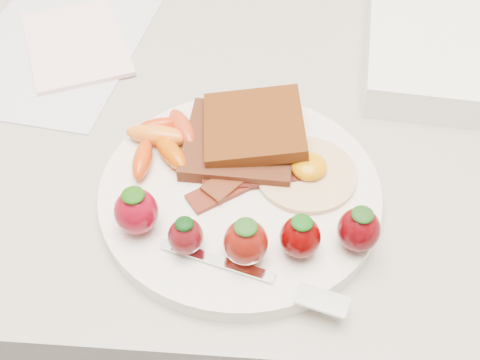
{
  "coord_description": "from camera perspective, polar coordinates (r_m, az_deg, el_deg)",
  "views": [
    {
      "loc": [
        0.05,
        1.19,
        1.35
      ],
      "look_at": [
        0.02,
        1.56,
        0.93
      ],
      "focal_mm": 45.0,
      "sensor_mm": 36.0,
      "label": 1
    }
  ],
  "objects": [
    {
      "name": "fried_egg",
      "position": [
        0.58,
        6.35,
        0.78
      ],
      "size": [
        0.11,
        0.11,
        0.02
      ],
      "color": "#F6ECBD",
      "rests_on": "plate"
    },
    {
      "name": "fork",
      "position": [
        0.51,
        2.24,
        -9.27
      ],
      "size": [
        0.16,
        0.07,
        0.0
      ],
      "color": "white",
      "rests_on": "plate"
    },
    {
      "name": "bacon_strips",
      "position": [
        0.58,
        0.46,
        0.34
      ],
      "size": [
        0.11,
        0.1,
        0.01
      ],
      "color": "#360203",
      "rests_on": "plate"
    },
    {
      "name": "toast_lower",
      "position": [
        0.61,
        -0.04,
        3.63
      ],
      "size": [
        0.11,
        0.11,
        0.01
      ],
      "primitive_type": "cube",
      "rotation": [
        0.0,
        0.0,
        -0.04
      ],
      "color": "black",
      "rests_on": "plate"
    },
    {
      "name": "baby_carrots",
      "position": [
        0.61,
        -7.29,
        3.81
      ],
      "size": [
        0.08,
        0.1,
        0.02
      ],
      "color": "orange",
      "rests_on": "plate"
    },
    {
      "name": "strawberries",
      "position": [
        0.52,
        0.42,
        -4.72
      ],
      "size": [
        0.23,
        0.06,
        0.05
      ],
      "color": "maroon",
      "rests_on": "plate"
    },
    {
      "name": "toast_upper",
      "position": [
        0.6,
        1.32,
        5.16
      ],
      "size": [
        0.11,
        0.11,
        0.02
      ],
      "primitive_type": "cube",
      "rotation": [
        0.0,
        -0.1,
        0.12
      ],
      "color": "#3B1807",
      "rests_on": "toast_lower"
    },
    {
      "name": "notepad",
      "position": [
        0.79,
        -15.32,
        12.37
      ],
      "size": [
        0.17,
        0.2,
        0.01
      ],
      "primitive_type": "cube",
      "rotation": [
        0.0,
        0.0,
        0.42
      ],
      "color": "#FFC7CE",
      "rests_on": "paper_sheet"
    },
    {
      "name": "counter",
      "position": [
        1.04,
        -0.79,
        -11.89
      ],
      "size": [
        2.0,
        0.6,
        0.9
      ],
      "primitive_type": "cube",
      "color": "gray",
      "rests_on": "ground"
    },
    {
      "name": "paper_sheet",
      "position": [
        0.8,
        -17.29,
        11.7
      ],
      "size": [
        0.24,
        0.29,
        0.0
      ],
      "primitive_type": "cube",
      "rotation": [
        0.0,
        0.0,
        -0.14
      ],
      "color": "silver",
      "rests_on": "counter"
    },
    {
      "name": "plate",
      "position": [
        0.58,
        0.0,
        -1.24
      ],
      "size": [
        0.27,
        0.27,
        0.02
      ],
      "primitive_type": "cylinder",
      "color": "silver",
      "rests_on": "counter"
    }
  ]
}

